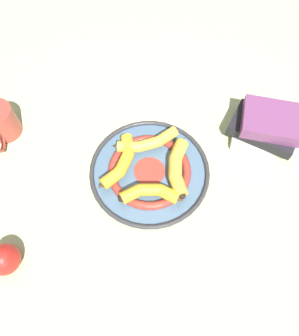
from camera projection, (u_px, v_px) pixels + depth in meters
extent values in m
plane|color=#B2C693|center=(146.00, 172.00, 0.89)|extent=(2.80, 2.80, 0.00)
cylinder|color=slate|center=(150.00, 173.00, 0.89)|extent=(0.31, 0.31, 0.02)
torus|color=#AD382D|center=(150.00, 171.00, 0.87)|extent=(0.22, 0.22, 0.02)
cylinder|color=#AD382D|center=(150.00, 171.00, 0.88)|extent=(0.08, 0.08, 0.00)
torus|color=#333338|center=(150.00, 171.00, 0.88)|extent=(0.32, 0.32, 0.01)
cylinder|color=yellow|center=(128.00, 147.00, 0.88)|extent=(0.05, 0.06, 0.03)
cylinder|color=yellow|center=(149.00, 144.00, 0.88)|extent=(0.03, 0.06, 0.03)
cylinder|color=yellow|center=(167.00, 136.00, 0.89)|extent=(0.05, 0.06, 0.03)
sphere|color=yellow|center=(139.00, 147.00, 0.88)|extent=(0.03, 0.03, 0.03)
sphere|color=yellow|center=(159.00, 141.00, 0.89)|extent=(0.03, 0.03, 0.03)
cone|color=#472D19|center=(117.00, 146.00, 0.88)|extent=(0.03, 0.03, 0.02)
sphere|color=black|center=(175.00, 131.00, 0.90)|extent=(0.02, 0.02, 0.02)
cylinder|color=gold|center=(179.00, 150.00, 0.87)|extent=(0.06, 0.06, 0.04)
cylinder|color=gold|center=(175.00, 167.00, 0.85)|extent=(0.06, 0.05, 0.04)
cylinder|color=gold|center=(178.00, 186.00, 0.82)|extent=(0.05, 0.04, 0.04)
sphere|color=gold|center=(175.00, 158.00, 0.86)|extent=(0.04, 0.04, 0.04)
sphere|color=gold|center=(175.00, 177.00, 0.83)|extent=(0.04, 0.04, 0.04)
cone|color=#472D19|center=(182.00, 142.00, 0.88)|extent=(0.04, 0.04, 0.03)
sphere|color=black|center=(182.00, 195.00, 0.81)|extent=(0.02, 0.02, 0.02)
cylinder|color=gold|center=(169.00, 194.00, 0.81)|extent=(0.06, 0.06, 0.03)
cylinder|color=gold|center=(150.00, 190.00, 0.82)|extent=(0.05, 0.06, 0.03)
cylinder|color=gold|center=(131.00, 194.00, 0.81)|extent=(0.04, 0.06, 0.03)
sphere|color=gold|center=(160.00, 190.00, 0.82)|extent=(0.03, 0.03, 0.03)
sphere|color=gold|center=(140.00, 190.00, 0.82)|extent=(0.03, 0.03, 0.03)
cone|color=#472D19|center=(178.00, 199.00, 0.81)|extent=(0.04, 0.04, 0.02)
sphere|color=black|center=(122.00, 199.00, 0.81)|extent=(0.02, 0.02, 0.02)
cylinder|color=gold|center=(111.00, 178.00, 0.83)|extent=(0.05, 0.06, 0.03)
cylinder|color=gold|center=(124.00, 163.00, 0.85)|extent=(0.06, 0.06, 0.03)
cylinder|color=gold|center=(127.00, 145.00, 0.88)|extent=(0.06, 0.04, 0.03)
sphere|color=gold|center=(120.00, 172.00, 0.84)|extent=(0.03, 0.03, 0.03)
sphere|color=gold|center=(128.00, 154.00, 0.87)|extent=(0.03, 0.03, 0.03)
cone|color=#472D19|center=(103.00, 185.00, 0.83)|extent=(0.03, 0.04, 0.02)
sphere|color=black|center=(127.00, 137.00, 0.89)|extent=(0.02, 0.02, 0.02)
cube|color=silver|center=(259.00, 135.00, 0.93)|extent=(0.18, 0.19, 0.02)
cube|color=white|center=(261.00, 135.00, 0.93)|extent=(0.17, 0.18, 0.02)
cube|color=black|center=(264.00, 129.00, 0.91)|extent=(0.21, 0.21, 0.03)
cube|color=white|center=(266.00, 129.00, 0.91)|extent=(0.20, 0.20, 0.03)
cube|color=#753D70|center=(272.00, 121.00, 0.88)|extent=(0.18, 0.20, 0.04)
cube|color=white|center=(273.00, 121.00, 0.88)|extent=(0.17, 0.19, 0.03)
cylinder|color=#B24238|center=(1.00, 121.00, 0.91)|extent=(0.09, 0.09, 0.09)
sphere|color=red|center=(4.00, 259.00, 0.75)|extent=(0.07, 0.07, 0.07)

